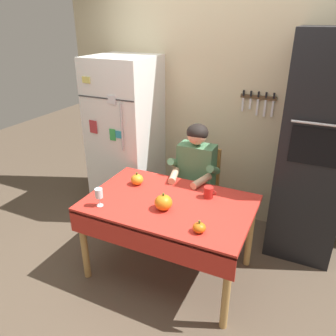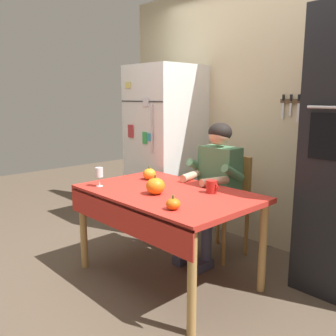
{
  "view_description": "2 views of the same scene",
  "coord_description": "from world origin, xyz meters",
  "px_view_note": "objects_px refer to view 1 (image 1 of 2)",
  "views": [
    {
      "loc": [
        1.02,
        -2.09,
        2.17
      ],
      "look_at": [
        -0.04,
        0.15,
        1.03
      ],
      "focal_mm": 35.16,
      "sensor_mm": 36.0,
      "label": 1
    },
    {
      "loc": [
        2.05,
        -1.81,
        1.47
      ],
      "look_at": [
        -0.03,
        0.14,
        0.91
      ],
      "focal_mm": 39.32,
      "sensor_mm": 36.0,
      "label": 2
    }
  ],
  "objects_px": {
    "pumpkin_large": "(137,179)",
    "wall_oven": "(315,151)",
    "seated_person": "(194,175)",
    "coffee_mug": "(209,192)",
    "pumpkin_medium": "(163,202)",
    "refrigerator": "(126,137)",
    "dining_table": "(168,211)",
    "pumpkin_small": "(199,228)",
    "chair_behind_person": "(199,187)",
    "wine_glass": "(99,194)"
  },
  "relations": [
    {
      "from": "wall_oven",
      "to": "seated_person",
      "type": "height_order",
      "value": "wall_oven"
    },
    {
      "from": "wall_oven",
      "to": "coffee_mug",
      "type": "height_order",
      "value": "wall_oven"
    },
    {
      "from": "pumpkin_large",
      "to": "pumpkin_small",
      "type": "bearing_deg",
      "value": -30.41
    },
    {
      "from": "coffee_mug",
      "to": "wall_oven",
      "type": "bearing_deg",
      "value": 41.82
    },
    {
      "from": "dining_table",
      "to": "coffee_mug",
      "type": "relative_size",
      "value": 12.57
    },
    {
      "from": "seated_person",
      "to": "coffee_mug",
      "type": "relative_size",
      "value": 11.18
    },
    {
      "from": "wine_glass",
      "to": "pumpkin_medium",
      "type": "height_order",
      "value": "wine_glass"
    },
    {
      "from": "dining_table",
      "to": "seated_person",
      "type": "relative_size",
      "value": 1.12
    },
    {
      "from": "refrigerator",
      "to": "seated_person",
      "type": "xyz_separation_m",
      "value": [
        0.95,
        -0.28,
        -0.16
      ]
    },
    {
      "from": "refrigerator",
      "to": "pumpkin_large",
      "type": "bearing_deg",
      "value": -52.04
    },
    {
      "from": "pumpkin_medium",
      "to": "refrigerator",
      "type": "bearing_deg",
      "value": 134.1
    },
    {
      "from": "dining_table",
      "to": "wine_glass",
      "type": "distance_m",
      "value": 0.6
    },
    {
      "from": "coffee_mug",
      "to": "pumpkin_medium",
      "type": "bearing_deg",
      "value": -128.33
    },
    {
      "from": "chair_behind_person",
      "to": "refrigerator",
      "type": "bearing_deg",
      "value": 174.55
    },
    {
      "from": "wine_glass",
      "to": "pumpkin_small",
      "type": "xyz_separation_m",
      "value": [
        0.87,
        0.01,
        -0.07
      ]
    },
    {
      "from": "pumpkin_medium",
      "to": "pumpkin_small",
      "type": "relative_size",
      "value": 1.52
    },
    {
      "from": "seated_person",
      "to": "pumpkin_large",
      "type": "height_order",
      "value": "seated_person"
    },
    {
      "from": "seated_person",
      "to": "wine_glass",
      "type": "height_order",
      "value": "seated_person"
    },
    {
      "from": "dining_table",
      "to": "seated_person",
      "type": "distance_m",
      "value": 0.61
    },
    {
      "from": "wall_oven",
      "to": "chair_behind_person",
      "type": "height_order",
      "value": "wall_oven"
    },
    {
      "from": "dining_table",
      "to": "pumpkin_large",
      "type": "bearing_deg",
      "value": 155.67
    },
    {
      "from": "dining_table",
      "to": "pumpkin_medium",
      "type": "bearing_deg",
      "value": -84.74
    },
    {
      "from": "dining_table",
      "to": "wine_glass",
      "type": "bearing_deg",
      "value": -149.98
    },
    {
      "from": "dining_table",
      "to": "pumpkin_medium",
      "type": "distance_m",
      "value": 0.18
    },
    {
      "from": "refrigerator",
      "to": "pumpkin_large",
      "type": "xyz_separation_m",
      "value": [
        0.55,
        -0.7,
        -0.11
      ]
    },
    {
      "from": "pumpkin_large",
      "to": "pumpkin_medium",
      "type": "height_order",
      "value": "pumpkin_medium"
    },
    {
      "from": "coffee_mug",
      "to": "seated_person",
      "type": "bearing_deg",
      "value": 126.98
    },
    {
      "from": "refrigerator",
      "to": "coffee_mug",
      "type": "relative_size",
      "value": 16.16
    },
    {
      "from": "refrigerator",
      "to": "chair_behind_person",
      "type": "relative_size",
      "value": 1.94
    },
    {
      "from": "pumpkin_large",
      "to": "wall_oven",
      "type": "bearing_deg",
      "value": 27.0
    },
    {
      "from": "wall_oven",
      "to": "refrigerator",
      "type": "bearing_deg",
      "value": -178.86
    },
    {
      "from": "dining_table",
      "to": "pumpkin_small",
      "type": "height_order",
      "value": "pumpkin_small"
    },
    {
      "from": "dining_table",
      "to": "wine_glass",
      "type": "relative_size",
      "value": 8.81
    },
    {
      "from": "chair_behind_person",
      "to": "pumpkin_large",
      "type": "xyz_separation_m",
      "value": [
        -0.4,
        -0.61,
        0.28
      ]
    },
    {
      "from": "pumpkin_small",
      "to": "wall_oven",
      "type": "bearing_deg",
      "value": 60.85
    },
    {
      "from": "pumpkin_medium",
      "to": "seated_person",
      "type": "bearing_deg",
      "value": 90.9
    },
    {
      "from": "dining_table",
      "to": "pumpkin_medium",
      "type": "xyz_separation_m",
      "value": [
        0.01,
        -0.11,
        0.15
      ]
    },
    {
      "from": "dining_table",
      "to": "pumpkin_small",
      "type": "bearing_deg",
      "value": -36.12
    },
    {
      "from": "wine_glass",
      "to": "pumpkin_large",
      "type": "bearing_deg",
      "value": 79.36
    },
    {
      "from": "refrigerator",
      "to": "pumpkin_large",
      "type": "distance_m",
      "value": 0.9
    },
    {
      "from": "chair_behind_person",
      "to": "wine_glass",
      "type": "xyz_separation_m",
      "value": [
        -0.49,
        -1.08,
        0.34
      ]
    },
    {
      "from": "pumpkin_medium",
      "to": "chair_behind_person",
      "type": "bearing_deg",
      "value": 90.71
    },
    {
      "from": "seated_person",
      "to": "pumpkin_large",
      "type": "xyz_separation_m",
      "value": [
        -0.4,
        -0.42,
        0.05
      ]
    },
    {
      "from": "pumpkin_medium",
      "to": "dining_table",
      "type": "bearing_deg",
      "value": 95.26
    },
    {
      "from": "wine_glass",
      "to": "pumpkin_large",
      "type": "height_order",
      "value": "wine_glass"
    },
    {
      "from": "dining_table",
      "to": "chair_behind_person",
      "type": "distance_m",
      "value": 0.81
    },
    {
      "from": "chair_behind_person",
      "to": "pumpkin_small",
      "type": "distance_m",
      "value": 1.17
    },
    {
      "from": "pumpkin_small",
      "to": "chair_behind_person",
      "type": "bearing_deg",
      "value": 109.63
    },
    {
      "from": "dining_table",
      "to": "pumpkin_large",
      "type": "relative_size",
      "value": 11.36
    },
    {
      "from": "dining_table",
      "to": "pumpkin_large",
      "type": "distance_m",
      "value": 0.46
    }
  ]
}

